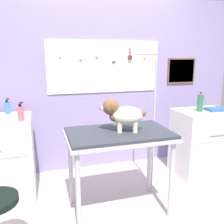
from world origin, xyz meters
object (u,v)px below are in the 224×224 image
object	(u,v)px
grooming_table	(119,140)
detangler_spray	(7,108)
dog	(122,114)
grooming_arm	(153,128)
cabinet_right	(202,142)
soda_bottle	(200,102)

from	to	relation	value
grooming_table	detangler_spray	distance (m)	1.35
dog	detangler_spray	world-z (taller)	dog
grooming_arm	cabinet_right	distance (m)	0.85
cabinet_right	soda_bottle	size ratio (longest dim) A/B	3.44
dog	soda_bottle	bearing A→B (deg)	20.89
grooming_table	detangler_spray	size ratio (longest dim) A/B	5.68
grooming_table	grooming_arm	distance (m)	0.61
dog	detangler_spray	bearing A→B (deg)	143.38
dog	detangler_spray	distance (m)	1.36
grooming_table	cabinet_right	xyz separation A→B (m)	(1.29, 0.47, -0.32)
grooming_arm	cabinet_right	world-z (taller)	grooming_arm
dog	cabinet_right	size ratio (longest dim) A/B	0.50
grooming_arm	dog	xyz separation A→B (m)	(-0.48, -0.32, 0.27)
grooming_arm	soda_bottle	bearing A→B (deg)	10.33
grooming_table	soda_bottle	bearing A→B (deg)	20.49
grooming_table	grooming_arm	size ratio (longest dim) A/B	0.64
cabinet_right	dog	bearing A→B (deg)	-159.88
grooming_table	grooming_arm	bearing A→B (deg)	32.37
grooming_arm	dog	size ratio (longest dim) A/B	3.68
soda_bottle	grooming_arm	bearing A→B (deg)	-169.67
detangler_spray	soda_bottle	distance (m)	2.30
grooming_arm	detangler_spray	xyz separation A→B (m)	(-1.57, 0.49, 0.24)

